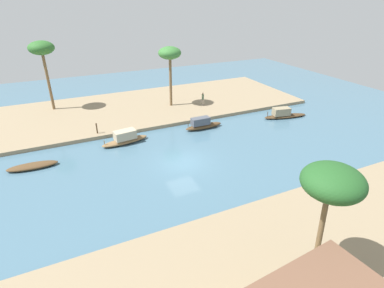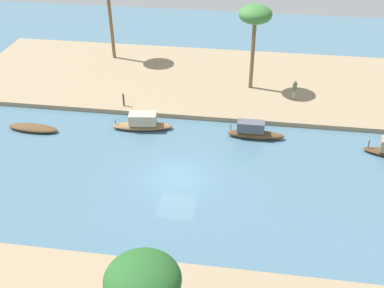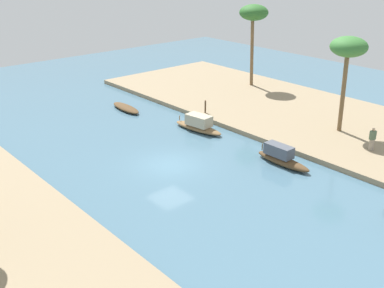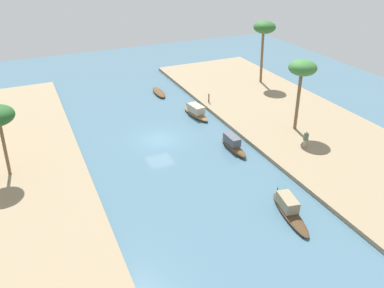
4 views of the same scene
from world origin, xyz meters
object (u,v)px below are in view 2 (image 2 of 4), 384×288
(sampan_midstream, at_px, (33,128))
(sampan_with_tall_canopy, at_px, (142,123))
(person_on_near_bank, at_px, (294,91))
(mooring_post, at_px, (124,100))
(palm_tree_right_tall, at_px, (143,281))
(sampan_downstream_large, at_px, (254,131))
(palm_tree_left_near, at_px, (255,17))

(sampan_midstream, distance_m, sampan_with_tall_canopy, 8.33)
(person_on_near_bank, bearing_deg, sampan_midstream, -46.43)
(mooring_post, relative_size, palm_tree_right_tall, 0.18)
(sampan_with_tall_canopy, bearing_deg, sampan_downstream_large, 172.24)
(sampan_midstream, height_order, sampan_with_tall_canopy, sampan_with_tall_canopy)
(palm_tree_left_near, bearing_deg, mooring_post, 26.02)
(mooring_post, bearing_deg, person_on_near_bank, -166.58)
(sampan_midstream, distance_m, palm_tree_left_near, 19.49)
(sampan_with_tall_canopy, height_order, palm_tree_left_near, palm_tree_left_near)
(person_on_near_bank, bearing_deg, sampan_downstream_large, -4.09)
(sampan_downstream_large, distance_m, palm_tree_right_tall, 20.37)
(person_on_near_bank, distance_m, palm_tree_right_tall, 26.63)
(sampan_with_tall_canopy, relative_size, palm_tree_left_near, 0.65)
(mooring_post, height_order, palm_tree_left_near, palm_tree_left_near)
(sampan_downstream_large, height_order, mooring_post, mooring_post)
(sampan_downstream_large, bearing_deg, palm_tree_left_near, -85.83)
(sampan_midstream, distance_m, sampan_downstream_large, 16.68)
(person_on_near_bank, bearing_deg, palm_tree_right_tall, 8.42)
(sampan_midstream, height_order, palm_tree_right_tall, palm_tree_right_tall)
(person_on_near_bank, bearing_deg, palm_tree_left_near, -90.96)
(palm_tree_right_tall, bearing_deg, sampan_midstream, -53.89)
(sampan_with_tall_canopy, distance_m, palm_tree_left_near, 12.51)
(sampan_with_tall_canopy, xyz_separation_m, mooring_post, (2.18, -2.71, 0.40))
(person_on_near_bank, relative_size, palm_tree_right_tall, 0.27)
(palm_tree_left_near, bearing_deg, palm_tree_right_tall, 83.88)
(mooring_post, bearing_deg, sampan_midstream, 34.70)
(person_on_near_bank, distance_m, palm_tree_left_near, 6.87)
(sampan_with_tall_canopy, relative_size, person_on_near_bank, 2.87)
(sampan_downstream_large, relative_size, person_on_near_bank, 2.59)
(sampan_with_tall_canopy, xyz_separation_m, person_on_near_bank, (-11.48, -5.97, 0.57))
(palm_tree_right_tall, bearing_deg, sampan_downstream_large, -100.24)
(sampan_with_tall_canopy, height_order, sampan_downstream_large, sampan_with_tall_canopy)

